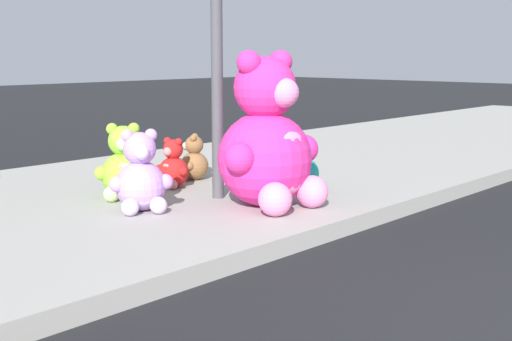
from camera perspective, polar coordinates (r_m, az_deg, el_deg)
The scene contains 8 objects.
sidewalk at distance 6.58m, azimuth -14.36°, elevation -3.20°, with size 28.00×4.40×0.15m, color #9E9B93.
sign_pole at distance 6.42m, azimuth -3.31°, elevation 12.72°, with size 0.56×0.11×3.20m.
plush_pink_large at distance 6.09m, azimuth 1.03°, elevation 2.14°, with size 1.08×0.95×1.39m.
plush_teal at distance 6.98m, azimuth 3.92°, elevation 0.19°, with size 0.40×0.35×0.51m.
plush_brown at distance 7.46m, azimuth -5.28°, elevation 0.75°, with size 0.36×0.36×0.50m.
plush_red at distance 7.07m, azimuth -6.98°, elevation 0.25°, with size 0.36×0.39×0.51m.
plush_lavender at distance 6.03m, azimuth -9.58°, elevation -0.67°, with size 0.50×0.52×0.72m.
plush_lime at distance 6.59m, azimuth -10.94°, elevation 0.18°, with size 0.50×0.52×0.72m.
Camera 1 is at (-3.46, -0.20, 1.52)m, focal length 47.96 mm.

